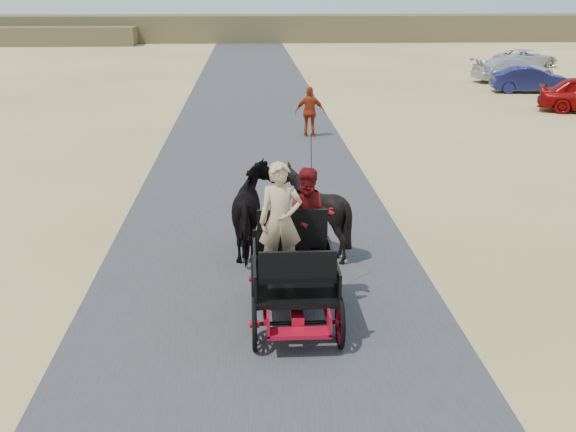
{
  "coord_description": "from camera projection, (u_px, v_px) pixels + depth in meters",
  "views": [
    {
      "loc": [
        -0.19,
        -8.39,
        4.99
      ],
      "look_at": [
        0.46,
        3.47,
        1.2
      ],
      "focal_mm": 45.0,
      "sensor_mm": 36.0,
      "label": 1
    }
  ],
  "objects": [
    {
      "name": "road",
      "position": [
        267.0,
        383.0,
        9.51
      ],
      "size": [
        6.0,
        140.0,
        0.01
      ],
      "primitive_type": "cube",
      "color": "#38383A",
      "rests_on": "ground"
    },
    {
      "name": "car_b",
      "position": [
        531.0,
        80.0,
        35.25
      ],
      "size": [
        3.92,
        1.82,
        1.24
      ],
      "primitive_type": "imported",
      "rotation": [
        0.0,
        0.0,
        1.43
      ],
      "color": "navy",
      "rests_on": "ground"
    },
    {
      "name": "horse_left",
      "position": [
        256.0,
        212.0,
        13.88
      ],
      "size": [
        0.91,
        2.01,
        1.7
      ],
      "primitive_type": "imported",
      "rotation": [
        0.0,
        0.0,
        3.14
      ],
      "color": "black",
      "rests_on": "ground"
    },
    {
      "name": "ground",
      "position": [
        267.0,
        383.0,
        9.51
      ],
      "size": [
        140.0,
        140.0,
        0.0
      ],
      "primitive_type": "plane",
      "color": "tan"
    },
    {
      "name": "car_c",
      "position": [
        514.0,
        70.0,
        39.15
      ],
      "size": [
        4.8,
        2.55,
        1.33
      ],
      "primitive_type": "imported",
      "rotation": [
        0.0,
        0.0,
        1.73
      ],
      "color": "silver",
      "rests_on": "ground"
    },
    {
      "name": "passenger_woman",
      "position": [
        310.0,
        216.0,
        11.44
      ],
      "size": [
        0.77,
        0.6,
        1.58
      ],
      "primitive_type": "imported",
      "color": "#660C0F",
      "rests_on": "carriage"
    },
    {
      "name": "car_d",
      "position": [
        526.0,
        58.0,
        46.22
      ],
      "size": [
        4.56,
        3.17,
        1.16
      ],
      "primitive_type": "imported",
      "rotation": [
        0.0,
        0.0,
        1.9
      ],
      "color": "silver",
      "rests_on": "ground"
    },
    {
      "name": "carriage",
      "position": [
        294.0,
        299.0,
        11.21
      ],
      "size": [
        1.3,
        2.4,
        0.72
      ],
      "primitive_type": null,
      "color": "black",
      "rests_on": "ground"
    },
    {
      "name": "ridge_far",
      "position": [
        249.0,
        28.0,
        68.12
      ],
      "size": [
        140.0,
        6.0,
        2.4
      ],
      "primitive_type": "cube",
      "color": "brown",
      "rests_on": "ground"
    },
    {
      "name": "horse_right",
      "position": [
        312.0,
        211.0,
        13.94
      ],
      "size": [
        1.37,
        1.54,
        1.7
      ],
      "primitive_type": "imported",
      "rotation": [
        0.0,
        0.0,
        3.14
      ],
      "color": "black",
      "rests_on": "ground"
    },
    {
      "name": "driver_man",
      "position": [
        280.0,
        221.0,
        10.86
      ],
      "size": [
        0.66,
        0.43,
        1.8
      ],
      "primitive_type": "imported",
      "color": "tan",
      "rests_on": "carriage"
    },
    {
      "name": "pedestrian",
      "position": [
        310.0,
        112.0,
        24.82
      ],
      "size": [
        1.04,
        0.49,
        1.73
      ],
      "primitive_type": "imported",
      "rotation": [
        0.0,
        0.0,
        3.08
      ],
      "color": "#992B11",
      "rests_on": "ground"
    }
  ]
}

